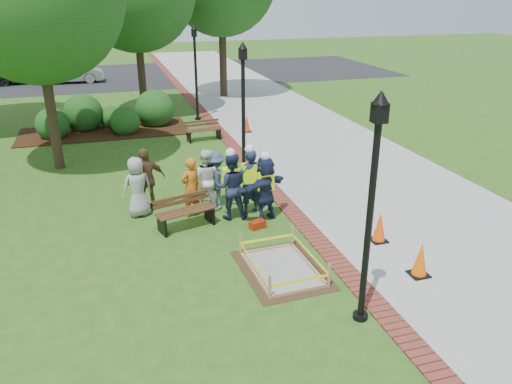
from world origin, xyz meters
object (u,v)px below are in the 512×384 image
object	(u,v)px
wet_concrete_pad	(282,261)
cone_front	(420,260)
hivis_worker_c	(231,184)
bench_near	(186,218)
hivis_worker_b	(250,180)
lamp_near	(372,196)
hivis_worker_a	(265,187)

from	to	relation	value
wet_concrete_pad	cone_front	bearing A→B (deg)	-21.52
wet_concrete_pad	hivis_worker_c	size ratio (longest dim) A/B	1.22
bench_near	hivis_worker_b	distance (m)	2.00
cone_front	lamp_near	bearing A→B (deg)	-152.96
lamp_near	hivis_worker_b	size ratio (longest dim) A/B	2.19
wet_concrete_pad	bench_near	world-z (taller)	bench_near
cone_front	hivis_worker_b	xyz separation A→B (m)	(-2.54, 4.20, 0.58)
wet_concrete_pad	hivis_worker_b	world-z (taller)	hivis_worker_b
bench_near	hivis_worker_a	world-z (taller)	hivis_worker_a
bench_near	cone_front	bearing A→B (deg)	-40.92
lamp_near	wet_concrete_pad	bearing A→B (deg)	111.74
cone_front	hivis_worker_c	bearing A→B (deg)	127.57
cone_front	hivis_worker_a	xyz separation A→B (m)	(-2.28, 3.65, 0.56)
wet_concrete_pad	hivis_worker_a	world-z (taller)	hivis_worker_a
cone_front	hivis_worker_c	world-z (taller)	hivis_worker_c
lamp_near	hivis_worker_a	size ratio (longest dim) A/B	2.24
hivis_worker_c	lamp_near	bearing A→B (deg)	-76.59
hivis_worker_a	hivis_worker_c	bearing A→B (deg)	154.91
cone_front	hivis_worker_c	distance (m)	5.12
hivis_worker_a	hivis_worker_b	world-z (taller)	hivis_worker_b
bench_near	hivis_worker_c	bearing A→B (deg)	11.15
bench_near	cone_front	size ratio (longest dim) A/B	2.03
hivis_worker_c	wet_concrete_pad	bearing A→B (deg)	-82.74
hivis_worker_b	cone_front	bearing A→B (deg)	-58.86
hivis_worker_b	hivis_worker_c	bearing A→B (deg)	-163.09
wet_concrete_pad	hivis_worker_a	distance (m)	2.70
wet_concrete_pad	cone_front	xyz separation A→B (m)	(2.72, -1.07, 0.15)
cone_front	hivis_worker_b	bearing A→B (deg)	121.14
bench_near	cone_front	distance (m)	5.77
cone_front	lamp_near	distance (m)	3.00
cone_front	lamp_near	world-z (taller)	lamp_near
bench_near	lamp_near	world-z (taller)	lamp_near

